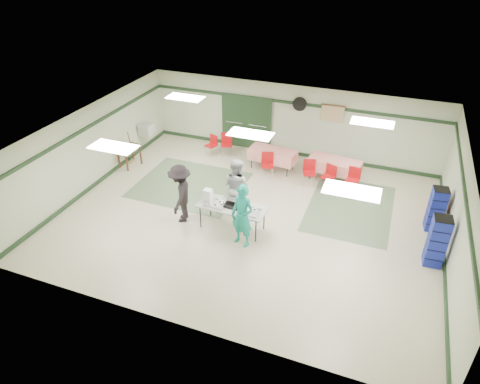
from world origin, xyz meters
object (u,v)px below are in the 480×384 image
(chair_c, at_px, (353,177))
(printer_table, at_px, (129,150))
(dining_table_b, at_px, (272,155))
(chair_d, at_px, (267,162))
(chair_b, at_px, (309,170))
(crate_stack_red, at_px, (435,208))
(chair_loose_a, at_px, (227,142))
(chair_loose_b, at_px, (212,143))
(dining_table_a, at_px, (334,165))
(serving_table, at_px, (232,207))
(volunteer_dark, at_px, (181,194))
(volunteer_teal, at_px, (242,216))
(volunteer_grey, at_px, (236,186))
(crate_stack_blue_a, at_px, (436,209))
(office_printer, at_px, (147,129))
(chair_a, at_px, (329,174))
(crate_stack_blue_b, at_px, (437,241))
(broom, at_px, (131,147))

(chair_c, xyz_separation_m, printer_table, (-7.83, -1.05, 0.10))
(dining_table_b, relative_size, chair_d, 1.95)
(chair_b, bearing_deg, crate_stack_red, -30.88)
(chair_loose_a, xyz_separation_m, chair_loose_b, (-0.50, -0.21, -0.05))
(dining_table_a, xyz_separation_m, chair_loose_b, (-4.67, 0.27, -0.08))
(serving_table, xyz_separation_m, crate_stack_red, (5.40, 2.36, -0.20))
(volunteer_dark, bearing_deg, dining_table_b, 144.10)
(volunteer_teal, distance_m, chair_c, 4.56)
(chair_loose_a, xyz_separation_m, crate_stack_red, (7.35, -1.98, -0.02))
(volunteer_grey, bearing_deg, dining_table_a, -108.19)
(serving_table, height_order, dining_table_a, dining_table_a)
(serving_table, bearing_deg, volunteer_teal, -44.24)
(chair_b, distance_m, chair_d, 1.47)
(serving_table, relative_size, chair_c, 2.33)
(serving_table, relative_size, volunteer_grey, 1.11)
(crate_stack_blue_a, bearing_deg, serving_table, -159.48)
(volunteer_dark, distance_m, office_printer, 4.95)
(serving_table, bearing_deg, office_printer, 146.90)
(volunteer_teal, height_order, chair_a, volunteer_teal)
(crate_stack_red, bearing_deg, volunteer_dark, -160.35)
(chair_d, bearing_deg, printer_table, 173.25)
(crate_stack_blue_b, bearing_deg, dining_table_a, 132.78)
(dining_table_b, xyz_separation_m, printer_table, (-4.91, -1.61, 0.06))
(chair_loose_b, bearing_deg, broom, -126.53)
(chair_loose_b, xyz_separation_m, crate_stack_blue_a, (7.86, -2.11, 0.19))
(broom, bearing_deg, chair_d, 23.78)
(volunteer_dark, bearing_deg, office_printer, -151.90)
(dining_table_b, bearing_deg, printer_table, -155.32)
(chair_loose_b, height_order, crate_stack_blue_a, crate_stack_blue_a)
(volunteer_teal, distance_m, office_printer, 6.78)
(dining_table_a, distance_m, chair_loose_a, 4.19)
(printer_table, relative_size, office_printer, 1.84)
(serving_table, bearing_deg, volunteer_grey, 105.67)
(serving_table, height_order, chair_c, chair_c)
(volunteer_teal, distance_m, dining_table_a, 4.74)
(volunteer_dark, bearing_deg, chair_a, 118.03)
(dining_table_a, distance_m, chair_loose_b, 4.67)
(serving_table, bearing_deg, chair_d, 92.57)
(broom, bearing_deg, crate_stack_red, 14.12)
(volunteer_grey, distance_m, broom, 5.08)
(chair_a, bearing_deg, crate_stack_blue_b, -20.54)
(dining_table_a, height_order, office_printer, office_printer)
(volunteer_dark, distance_m, crate_stack_red, 7.39)
(crate_stack_red, bearing_deg, crate_stack_blue_a, -90.00)
(volunteer_grey, height_order, chair_c, volunteer_grey)
(chair_d, xyz_separation_m, printer_table, (-4.90, -1.05, 0.08))
(chair_a, distance_m, chair_loose_b, 4.69)
(chair_a, distance_m, crate_stack_blue_b, 4.34)
(volunteer_teal, distance_m, volunteer_grey, 1.57)
(printer_table, bearing_deg, serving_table, -10.23)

